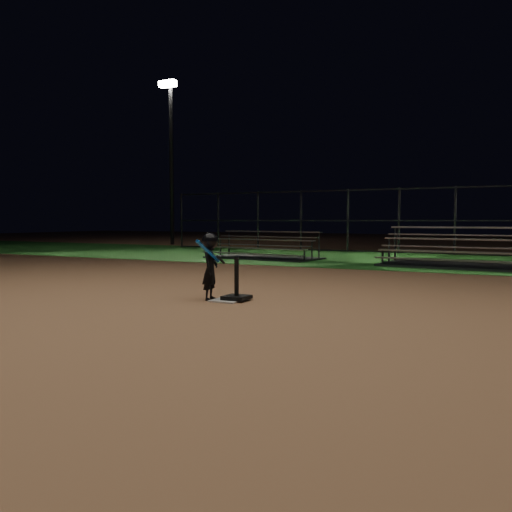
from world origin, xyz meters
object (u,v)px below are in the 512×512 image
at_px(bleacher_left, 263,253).
at_px(light_pole_left, 171,148).
at_px(batting_tee, 237,292).
at_px(home_plate, 227,300).
at_px(bleacher_right, 466,259).
at_px(child_batter, 210,264).

distance_m(bleacher_left, light_pole_left, 11.87).
height_order(batting_tee, bleacher_left, bleacher_left).
bearing_deg(home_plate, bleacher_left, 112.51).
distance_m(home_plate, bleacher_right, 8.44).
bearing_deg(batting_tee, bleacher_right, 70.91).
distance_m(home_plate, batting_tee, 0.20).
relative_size(batting_tee, light_pole_left, 0.08).
relative_size(child_batter, bleacher_right, 0.24).
distance_m(batting_tee, bleacher_left, 8.90).
xyz_separation_m(home_plate, bleacher_left, (-3.42, 8.26, 0.17)).
xyz_separation_m(child_batter, bleacher_left, (-3.13, 8.28, -0.39)).
bearing_deg(batting_tee, child_batter, -164.04).
relative_size(home_plate, batting_tee, 0.67).
bearing_deg(light_pole_left, batting_tee, -50.79).
distance_m(child_batter, bleacher_right, 8.57).
height_order(home_plate, child_batter, child_batter).
xyz_separation_m(home_plate, bleacher_right, (2.84, 7.95, 0.21)).
distance_m(batting_tee, bleacher_right, 8.31).
bearing_deg(light_pole_left, bleacher_left, -37.93).
xyz_separation_m(batting_tee, bleacher_left, (-3.54, 8.17, 0.05)).
xyz_separation_m(home_plate, child_batter, (-0.30, -0.03, 0.56)).
xyz_separation_m(bleacher_left, light_pole_left, (-8.58, 6.69, 4.76)).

